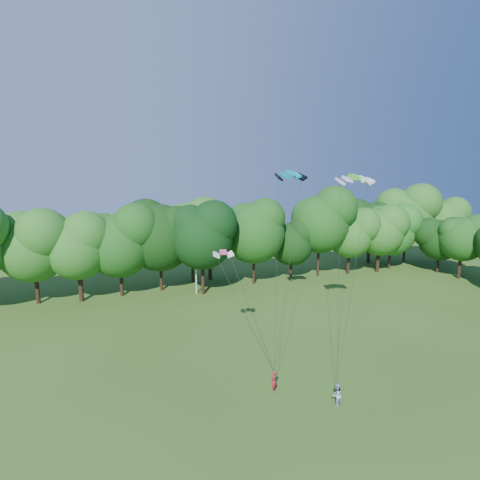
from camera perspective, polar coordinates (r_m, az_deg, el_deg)
name	(u,v)px	position (r m, az deg, el deg)	size (l,w,h in m)	color
utility_pole	(196,264)	(49.07, -6.74, -3.73)	(1.53, 0.29, 7.67)	beige
kite_flyer_left	(274,381)	(29.32, 5.19, -20.64)	(0.58, 0.38, 1.60)	#B0162A
kite_flyer_right	(337,395)	(28.55, 14.52, -21.84)	(0.80, 0.63, 1.65)	#A1B5DF
kite_teal	(290,173)	(35.85, 7.64, 10.04)	(2.93, 1.38, 0.58)	#058FA8
kite_green	(354,177)	(33.00, 17.02, 9.20)	(3.27, 2.09, 0.48)	#4DD520
kite_pink	(223,252)	(30.54, -2.57, -1.86)	(1.81, 1.11, 0.28)	#FA4584
tree_back_center	(202,235)	(48.07, -5.80, 0.75)	(8.66, 8.66, 12.59)	#302312
tree_back_east	(392,224)	(65.62, 22.16, 2.31)	(8.26, 8.26, 12.01)	#302013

